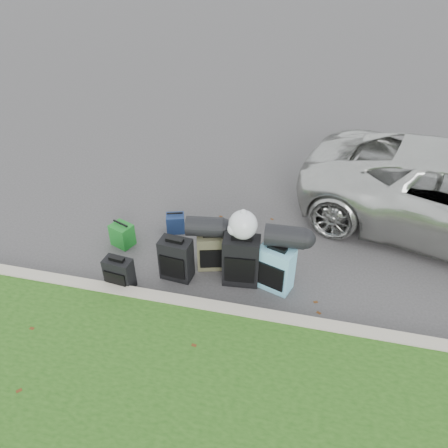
% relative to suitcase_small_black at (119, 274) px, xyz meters
% --- Properties ---
extents(ground, '(120.00, 120.00, 0.00)m').
position_rel_suitcase_small_black_xyz_m(ground, '(1.31, 0.81, -0.23)').
color(ground, '#383535').
rests_on(ground, ground).
extents(curb, '(120.00, 0.18, 0.15)m').
position_rel_suitcase_small_black_xyz_m(curb, '(1.31, -0.19, -0.16)').
color(curb, '#9E937F').
rests_on(curb, ground).
extents(suitcase_small_black, '(0.40, 0.25, 0.47)m').
position_rel_suitcase_small_black_xyz_m(suitcase_small_black, '(0.00, 0.00, 0.00)').
color(suitcase_small_black, black).
rests_on(suitcase_small_black, ground).
extents(suitcase_large_black_left, '(0.45, 0.30, 0.62)m').
position_rel_suitcase_small_black_xyz_m(suitcase_large_black_left, '(0.69, 0.38, 0.08)').
color(suitcase_large_black_left, black).
rests_on(suitcase_large_black_left, ground).
extents(suitcase_olive, '(0.45, 0.35, 0.55)m').
position_rel_suitcase_small_black_xyz_m(suitcase_olive, '(1.10, 0.70, 0.04)').
color(suitcase_olive, '#3B3926').
rests_on(suitcase_olive, ground).
extents(suitcase_teal, '(0.52, 0.41, 0.65)m').
position_rel_suitcase_small_black_xyz_m(suitcase_teal, '(2.04, 0.48, 0.09)').
color(suitcase_teal, '#548EAA').
rests_on(suitcase_teal, ground).
extents(suitcase_large_black_right, '(0.51, 0.34, 0.73)m').
position_rel_suitcase_small_black_xyz_m(suitcase_large_black_right, '(1.57, 0.49, 0.13)').
color(suitcase_large_black_right, black).
rests_on(suitcase_large_black_right, ground).
extents(tote_green, '(0.38, 0.35, 0.35)m').
position_rel_suitcase_small_black_xyz_m(tote_green, '(-0.35, 0.88, -0.06)').
color(tote_green, '#186C20').
rests_on(tote_green, ground).
extents(tote_navy, '(0.34, 0.30, 0.30)m').
position_rel_suitcase_small_black_xyz_m(tote_navy, '(0.33, 1.40, -0.08)').
color(tote_navy, navy).
rests_on(tote_navy, ground).
extents(duffel_left, '(0.55, 0.35, 0.28)m').
position_rel_suitcase_small_black_xyz_m(duffel_left, '(1.01, 0.70, 0.45)').
color(duffel_left, black).
rests_on(duffel_left, suitcase_olive).
extents(duffel_right, '(0.53, 0.31, 0.29)m').
position_rel_suitcase_small_black_xyz_m(duffel_right, '(2.12, 0.58, 0.56)').
color(duffel_right, black).
rests_on(duffel_right, suitcase_teal).
extents(trash_bag, '(0.38, 0.38, 0.38)m').
position_rel_suitcase_small_black_xyz_m(trash_bag, '(1.57, 0.54, 0.69)').
color(trash_bag, silver).
rests_on(trash_bag, suitcase_large_black_right).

